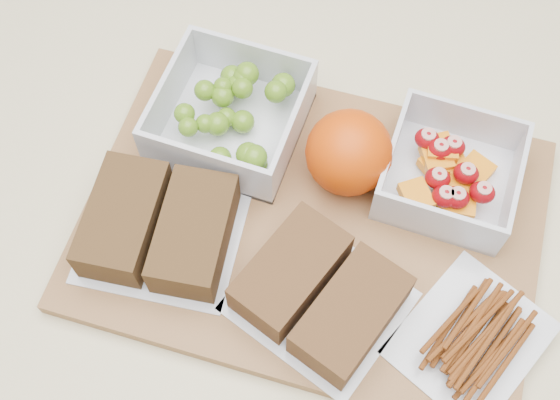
{
  "coord_description": "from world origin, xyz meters",
  "views": [
    {
      "loc": [
        0.09,
        -0.29,
        1.51
      ],
      "look_at": [
        -0.0,
        -0.01,
        0.93
      ],
      "focal_mm": 45.0,
      "sensor_mm": 36.0,
      "label": 1
    }
  ],
  "objects_px": {
    "fruit_container": "(449,174)",
    "pretzel_bag": "(474,335)",
    "cutting_board": "(311,224)",
    "orange": "(349,153)",
    "grape_container": "(233,114)",
    "sandwich_bag_center": "(320,294)",
    "sandwich_bag_left": "(159,227)"
  },
  "relations": [
    {
      "from": "cutting_board",
      "to": "orange",
      "type": "height_order",
      "value": "orange"
    },
    {
      "from": "cutting_board",
      "to": "pretzel_bag",
      "type": "height_order",
      "value": "pretzel_bag"
    },
    {
      "from": "grape_container",
      "to": "sandwich_bag_left",
      "type": "xyz_separation_m",
      "value": [
        -0.02,
        -0.13,
        -0.0
      ]
    },
    {
      "from": "grape_container",
      "to": "orange",
      "type": "relative_size",
      "value": 1.66
    },
    {
      "from": "sandwich_bag_left",
      "to": "pretzel_bag",
      "type": "height_order",
      "value": "sandwich_bag_left"
    },
    {
      "from": "orange",
      "to": "pretzel_bag",
      "type": "xyz_separation_m",
      "value": [
        0.15,
        -0.12,
        -0.03
      ]
    },
    {
      "from": "cutting_board",
      "to": "sandwich_bag_center",
      "type": "xyz_separation_m",
      "value": [
        0.03,
        -0.07,
        0.03
      ]
    },
    {
      "from": "cutting_board",
      "to": "grape_container",
      "type": "xyz_separation_m",
      "value": [
        -0.11,
        0.07,
        0.03
      ]
    },
    {
      "from": "fruit_container",
      "to": "orange",
      "type": "bearing_deg",
      "value": -167.38
    },
    {
      "from": "grape_container",
      "to": "orange",
      "type": "bearing_deg",
      "value": -6.84
    },
    {
      "from": "fruit_container",
      "to": "sandwich_bag_left",
      "type": "xyz_separation_m",
      "value": [
        -0.23,
        -0.14,
        0.0
      ]
    },
    {
      "from": "pretzel_bag",
      "to": "sandwich_bag_left",
      "type": "bearing_deg",
      "value": 179.72
    },
    {
      "from": "sandwich_bag_center",
      "to": "sandwich_bag_left",
      "type": "bearing_deg",
      "value": 175.48
    },
    {
      "from": "sandwich_bag_center",
      "to": "pretzel_bag",
      "type": "distance_m",
      "value": 0.13
    },
    {
      "from": "cutting_board",
      "to": "orange",
      "type": "distance_m",
      "value": 0.08
    },
    {
      "from": "cutting_board",
      "to": "sandwich_bag_left",
      "type": "distance_m",
      "value": 0.14
    },
    {
      "from": "cutting_board",
      "to": "grape_container",
      "type": "distance_m",
      "value": 0.13
    },
    {
      "from": "grape_container",
      "to": "fruit_container",
      "type": "distance_m",
      "value": 0.21
    },
    {
      "from": "grape_container",
      "to": "sandwich_bag_left",
      "type": "bearing_deg",
      "value": -98.44
    },
    {
      "from": "sandwich_bag_center",
      "to": "grape_container",
      "type": "bearing_deg",
      "value": 133.03
    },
    {
      "from": "cutting_board",
      "to": "grape_container",
      "type": "relative_size",
      "value": 3.14
    },
    {
      "from": "sandwich_bag_left",
      "to": "sandwich_bag_center",
      "type": "bearing_deg",
      "value": -4.52
    },
    {
      "from": "sandwich_bag_left",
      "to": "sandwich_bag_center",
      "type": "height_order",
      "value": "sandwich_bag_left"
    },
    {
      "from": "fruit_container",
      "to": "orange",
      "type": "distance_m",
      "value": 0.1
    },
    {
      "from": "fruit_container",
      "to": "sandwich_bag_left",
      "type": "distance_m",
      "value": 0.27
    },
    {
      "from": "grape_container",
      "to": "fruit_container",
      "type": "xyz_separation_m",
      "value": [
        0.21,
        0.01,
        -0.0
      ]
    },
    {
      "from": "fruit_container",
      "to": "sandwich_bag_center",
      "type": "distance_m",
      "value": 0.17
    },
    {
      "from": "sandwich_bag_center",
      "to": "fruit_container",
      "type": "bearing_deg",
      "value": 63.02
    },
    {
      "from": "fruit_container",
      "to": "pretzel_bag",
      "type": "relative_size",
      "value": 0.76
    },
    {
      "from": "orange",
      "to": "sandwich_bag_left",
      "type": "bearing_deg",
      "value": -139.66
    },
    {
      "from": "sandwich_bag_left",
      "to": "orange",
      "type": "bearing_deg",
      "value": 40.34
    },
    {
      "from": "grape_container",
      "to": "sandwich_bag_center",
      "type": "distance_m",
      "value": 0.2
    }
  ]
}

